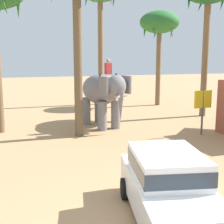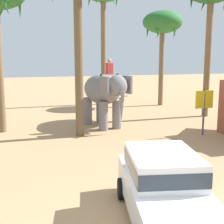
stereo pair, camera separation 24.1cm
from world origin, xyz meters
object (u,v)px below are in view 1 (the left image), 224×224
Objects in this scene: car_sedan_foreground at (167,184)px; palm_tree_leaning_seaward at (159,25)px; elephant_with_mahout at (103,93)px; signboard_yellow at (203,102)px.

car_sedan_foreground is 19.85m from palm_tree_leaning_seaward.
palm_tree_leaning_seaward is (8.69, 16.93, 5.65)m from car_sedan_foreground.
palm_tree_leaning_seaward is at bearing 43.19° from elephant_with_mahout.
signboard_yellow reaches higher than car_sedan_foreground.
car_sedan_foreground is at bearing -130.67° from signboard_yellow.
palm_tree_leaning_seaward is 11.43m from signboard_yellow.
palm_tree_leaning_seaward reaches higher than signboard_yellow.
palm_tree_leaning_seaward is 3.20× the size of signboard_yellow.
elephant_with_mahout is at bearing -136.81° from palm_tree_leaning_seaward.
car_sedan_foreground is 0.57× the size of palm_tree_leaning_seaward.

